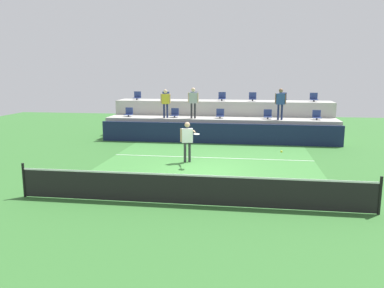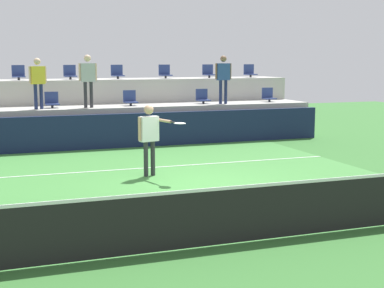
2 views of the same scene
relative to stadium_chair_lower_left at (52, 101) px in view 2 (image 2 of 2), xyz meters
The scene contains 21 objects.
ground_plane 7.83m from the stadium_chair_lower_left, 70.07° to the right, with size 40.00×40.00×0.00m, color #336B2D.
court_inner_paint 6.92m from the stadium_chair_lower_left, 67.18° to the right, with size 9.00×10.00×0.01m, color #3D7F38.
court_service_line 5.69m from the stadium_chair_lower_left, 61.51° to the right, with size 9.00×0.06×0.00m, color white.
tennis_net 11.58m from the stadium_chair_lower_left, 76.86° to the right, with size 10.48×0.08×1.07m.
sponsor_backboard 3.04m from the stadium_chair_lower_left, 25.19° to the right, with size 13.00×0.16×1.10m, color #141E42.
seating_tier_lower 2.75m from the stadium_chair_lower_left, ahead, with size 13.00×1.80×1.25m, color #ADAAA3.
seating_tier_upper 3.25m from the stadium_chair_lower_left, 35.43° to the left, with size 13.00×1.80×2.10m, color #ADAAA3.
stadium_chair_lower_left is the anchor object (origin of this frame).
stadium_chair_lower_center 2.62m from the stadium_chair_lower_left, ahead, with size 0.44×0.40×0.52m.
stadium_chair_lower_right 5.27m from the stadium_chair_lower_left, ahead, with size 0.44×0.40×0.52m.
stadium_chair_lower_far_right 7.91m from the stadium_chair_lower_left, ahead, with size 0.44×0.40×0.52m.
stadium_chair_upper_left 2.19m from the stadium_chair_lower_left, 117.05° to the left, with size 0.44×0.40×0.52m.
stadium_chair_upper_mid_left 2.17m from the stadium_chair_lower_left, 64.57° to the left, with size 0.44×0.40×0.52m.
stadium_chair_upper_center 3.26m from the stadium_chair_lower_left, 34.87° to the left, with size 0.44×0.40×0.52m.
stadium_chair_upper_mid_right 4.85m from the stadium_chair_lower_left, 22.14° to the left, with size 0.44×0.40×0.52m.
stadium_chair_upper_right 6.52m from the stadium_chair_lower_left, 16.18° to the left, with size 0.44×0.40×0.52m.
stadium_chair_upper_far_right 8.23m from the stadium_chair_lower_left, 12.71° to the left, with size 0.44×0.40×0.52m.
tennis_player 6.11m from the stadium_chair_lower_left, 73.94° to the right, with size 0.98×1.15×1.74m.
spectator_in_grey 0.95m from the stadium_chair_lower_left, 139.35° to the right, with size 0.57×0.27×1.61m.
spectator_in_white 1.45m from the stadium_chair_lower_left, 18.71° to the right, with size 0.60×0.24×1.72m.
spectator_leaning_on_rail 5.98m from the stadium_chair_lower_left, ahead, with size 0.60×0.25×1.70m.
Camera 2 is at (-4.56, -11.69, 2.83)m, focal length 52.92 mm.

